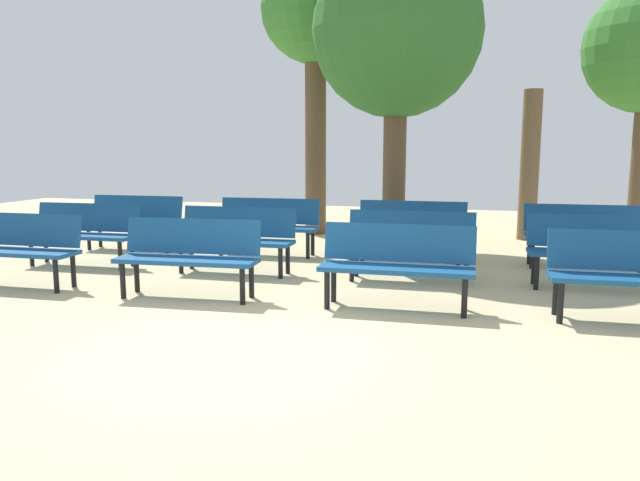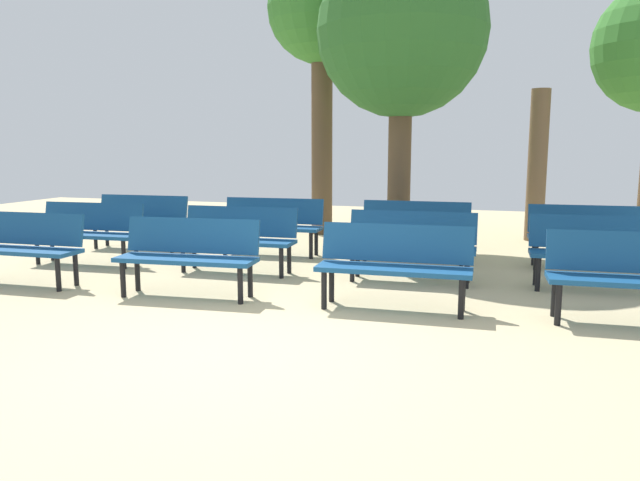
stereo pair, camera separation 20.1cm
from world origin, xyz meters
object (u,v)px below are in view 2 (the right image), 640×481
at_px(bench_r2_c1, 272,222).
at_px(bench_r0_c2, 395,261).
at_px(bench_r1_c1, 238,235).
at_px(tree_3, 402,33).
at_px(bench_r1_c2, 411,242).
at_px(tree_1, 322,16).
at_px(bench_r1_c3, 601,248).
at_px(bench_r0_c1, 189,252).
at_px(bench_r2_c0, 140,218).
at_px(tree_0, 537,166).
at_px(bench_r0_c0, 21,243).
at_px(bench_r0_c3, 635,272).
at_px(bench_r2_c2, 415,227).
at_px(bench_r2_c3, 589,233).
at_px(bench_r1_c0, 89,229).

bearing_deg(bench_r2_c1, bench_r0_c2, -50.33).
height_order(bench_r1_c1, tree_3, tree_3).
height_order(bench_r1_c1, bench_r1_c2, same).
bearing_deg(tree_1, bench_r1_c3, -37.89).
bearing_deg(bench_r1_c1, bench_r2_c1, 90.93).
distance_m(bench_r0_c1, tree_3, 5.33).
height_order(bench_r2_c0, tree_0, tree_0).
relative_size(bench_r0_c0, bench_r0_c1, 0.99).
distance_m(bench_r0_c1, bench_r1_c3, 4.79).
bearing_deg(bench_r1_c1, bench_r2_c0, 150.11).
relative_size(bench_r0_c3, tree_3, 0.33).
bearing_deg(tree_1, bench_r2_c2, -46.61).
bearing_deg(bench_r0_c1, bench_r2_c1, 87.42).
distance_m(bench_r0_c1, bench_r2_c3, 5.42).
height_order(bench_r0_c1, bench_r1_c2, same).
xyz_separation_m(bench_r2_c0, tree_1, (2.37, 2.56, 3.55)).
relative_size(bench_r2_c1, tree_0, 0.61).
bearing_deg(bench_r0_c2, bench_r2_c2, 92.22).
height_order(bench_r2_c1, tree_0, tree_0).
relative_size(bench_r2_c2, tree_0, 0.60).
bearing_deg(bench_r0_c2, tree_3, 97.53).
relative_size(bench_r0_c0, bench_r2_c2, 1.00).
xyz_separation_m(bench_r0_c2, bench_r0_c3, (2.29, 0.12, 0.00)).
relative_size(bench_r0_c2, bench_r2_c0, 1.00).
xyz_separation_m(bench_r1_c3, bench_r2_c2, (-2.37, 1.24, 0.00)).
distance_m(bench_r0_c3, bench_r2_c0, 7.40).
bearing_deg(bench_r1_c1, bench_r1_c3, 1.85).
distance_m(bench_r1_c0, tree_3, 5.73).
bearing_deg(bench_r2_c0, tree_0, 22.09).
xyz_separation_m(bench_r2_c0, tree_3, (4.06, 1.46, 2.98)).
bearing_deg(bench_r1_c2, bench_r0_c2, -90.15).
xyz_separation_m(tree_0, tree_1, (-3.91, -0.31, 2.72)).
bearing_deg(bench_r1_c3, bench_r0_c2, -147.28).
relative_size(bench_r0_c0, bench_r0_c2, 1.00).
bearing_deg(bench_r1_c1, bench_r1_c2, 1.37).
height_order(bench_r1_c3, bench_r2_c3, same).
relative_size(bench_r1_c0, tree_0, 0.61).
height_order(tree_0, tree_1, tree_1).
xyz_separation_m(bench_r2_c1, bench_r2_c2, (2.22, 0.15, 0.00)).
relative_size(bench_r0_c3, tree_0, 0.61).
height_order(bench_r1_c3, bench_r2_c0, same).
height_order(bench_r1_c1, bench_r2_c1, same).
bearing_deg(bench_r0_c3, bench_r0_c1, -179.41).
xyz_separation_m(bench_r0_c1, tree_1, (-0.03, 5.19, 3.55)).
relative_size(bench_r0_c2, bench_r2_c3, 0.99).
distance_m(bench_r0_c3, bench_r1_c3, 1.39).
bearing_deg(bench_r2_c3, bench_r1_c1, -163.66).
xyz_separation_m(bench_r2_c1, tree_3, (1.76, 1.33, 2.98)).
bearing_deg(tree_0, bench_r2_c1, -145.49).
height_order(bench_r0_c2, bench_r1_c2, same).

